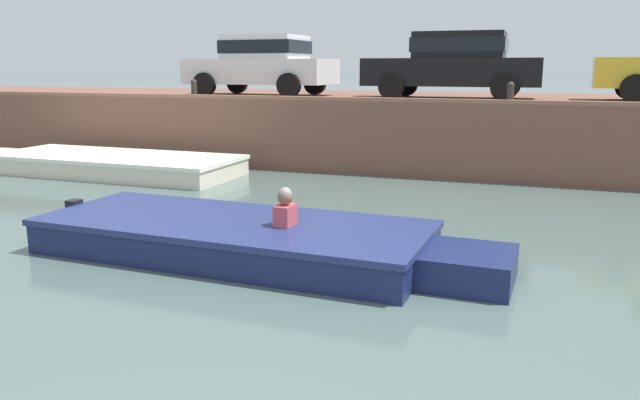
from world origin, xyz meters
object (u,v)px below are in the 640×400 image
(boat_moored_west_cream, at_px, (105,164))
(motorboat_passing, at_px, (250,239))
(mooring_bollard_west, at_px, (194,88))
(car_leftmost_white, at_px, (263,63))
(mooring_bollard_mid, at_px, (510,92))
(car_left_inner_black, at_px, (455,62))

(boat_moored_west_cream, distance_m, motorboat_passing, 7.53)
(mooring_bollard_west, bearing_deg, car_leftmost_white, 56.76)
(boat_moored_west_cream, relative_size, mooring_bollard_mid, 15.45)
(mooring_bollard_west, bearing_deg, car_left_inner_black, 15.38)
(car_leftmost_white, height_order, mooring_bollard_west, car_leftmost_white)
(motorboat_passing, xyz_separation_m, mooring_bollard_mid, (2.78, 6.66, 1.66))
(motorboat_passing, height_order, car_leftmost_white, car_leftmost_white)
(motorboat_passing, xyz_separation_m, car_left_inner_black, (1.40, 8.34, 2.26))
(car_left_inner_black, distance_m, mooring_bollard_west, 6.36)
(motorboat_passing, distance_m, mooring_bollard_west, 8.32)
(mooring_bollard_west, bearing_deg, boat_moored_west_cream, -121.19)
(motorboat_passing, bearing_deg, mooring_bollard_west, 125.20)
(car_left_inner_black, distance_m, mooring_bollard_mid, 2.26)
(car_leftmost_white, bearing_deg, car_left_inner_black, 0.02)
(boat_moored_west_cream, distance_m, mooring_bollard_mid, 9.08)
(motorboat_passing, distance_m, car_leftmost_white, 9.36)
(motorboat_passing, bearing_deg, car_leftmost_white, 113.36)
(motorboat_passing, distance_m, car_left_inner_black, 8.76)
(mooring_bollard_west, distance_m, mooring_bollard_mid, 7.49)
(boat_moored_west_cream, distance_m, car_leftmost_white, 4.90)
(boat_moored_west_cream, bearing_deg, mooring_bollard_mid, 12.95)
(car_leftmost_white, bearing_deg, mooring_bollard_mid, -14.71)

